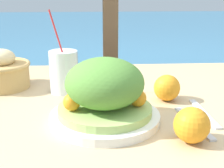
{
  "coord_description": "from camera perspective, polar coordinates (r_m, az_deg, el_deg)",
  "views": [
    {
      "loc": [
        -0.08,
        -0.81,
        1.03
      ],
      "look_at": [
        -0.03,
        -0.03,
        0.77
      ],
      "focal_mm": 50.0,
      "sensor_mm": 36.0,
      "label": 1
    }
  ],
  "objects": [
    {
      "name": "railing_fence",
      "position": [
        1.51,
        -0.31,
        8.19
      ],
      "size": [
        2.8,
        0.08,
        1.13
      ],
      "color": "brown",
      "rests_on": "ground_plane"
    },
    {
      "name": "sea_backdrop",
      "position": [
        4.06,
        -2.24,
        7.03
      ],
      "size": [
        12.0,
        4.0,
        0.51
      ],
      "color": "teal",
      "rests_on": "ground_plane"
    },
    {
      "name": "patio_table",
      "position": [
        0.91,
        2.07,
        -8.73
      ],
      "size": [
        1.11,
        0.82,
        0.71
      ],
      "color": "tan",
      "rests_on": "ground_plane"
    },
    {
      "name": "salad_plate",
      "position": [
        0.72,
        -1.33,
        -1.99
      ],
      "size": [
        0.26,
        0.26,
        0.15
      ],
      "color": "white",
      "rests_on": "patio_table"
    },
    {
      "name": "orange_near_glass",
      "position": [
        0.66,
        14.37,
        -7.29
      ],
      "size": [
        0.07,
        0.07,
        0.07
      ],
      "color": "orange",
      "rests_on": "patio_table"
    },
    {
      "name": "bread_basket",
      "position": [
        1.03,
        -19.51,
        2.17
      ],
      "size": [
        0.18,
        0.18,
        0.12
      ],
      "color": "tan",
      "rests_on": "patio_table"
    },
    {
      "name": "knife",
      "position": [
        0.82,
        16.48,
        -5.14
      ],
      "size": [
        0.02,
        0.18,
        0.0
      ],
      "color": "silver",
      "rests_on": "patio_table"
    },
    {
      "name": "fork",
      "position": [
        0.76,
        14.67,
        -6.85
      ],
      "size": [
        0.04,
        0.18,
        0.0
      ],
      "color": "silver",
      "rests_on": "patio_table"
    },
    {
      "name": "drink_glass",
      "position": [
        0.93,
        -8.8,
        2.26
      ],
      "size": [
        0.08,
        0.08,
        0.24
      ],
      "color": "silver",
      "rests_on": "patio_table"
    },
    {
      "name": "orange_near_basket",
      "position": [
        0.88,
        10.01,
        -0.69
      ],
      "size": [
        0.07,
        0.07,
        0.07
      ],
      "color": "orange",
      "rests_on": "patio_table"
    }
  ]
}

